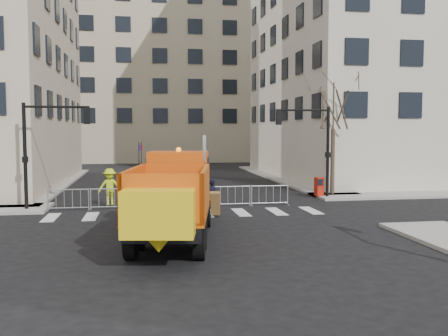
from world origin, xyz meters
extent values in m
plane|color=black|center=(0.00, 0.00, 0.00)|extent=(120.00, 120.00, 0.00)
cube|color=gray|center=(0.00, 8.50, 0.07)|extent=(64.00, 5.00, 0.15)
cube|color=tan|center=(0.00, 52.00, 12.00)|extent=(30.00, 18.00, 24.00)
cylinder|color=black|center=(-8.00, 7.50, 2.70)|extent=(0.18, 0.18, 5.40)
cylinder|color=black|center=(8.50, 9.50, 2.70)|extent=(0.18, 0.18, 5.40)
cube|color=black|center=(-1.17, -0.35, 0.96)|extent=(3.52, 7.59, 0.46)
cylinder|color=black|center=(-1.78, 2.43, 0.56)|extent=(0.54, 1.16, 1.12)
cylinder|color=black|center=(0.32, 2.07, 0.56)|extent=(0.54, 1.16, 1.12)
cylinder|color=black|center=(-2.44, -1.47, 0.56)|extent=(0.54, 1.16, 1.12)
cylinder|color=black|center=(-0.34, -1.83, 0.56)|extent=(0.54, 1.16, 1.12)
cylinder|color=black|center=(-2.66, -2.77, 0.56)|extent=(0.54, 1.16, 1.12)
cylinder|color=black|center=(-0.56, -3.13, 0.56)|extent=(0.54, 1.16, 1.12)
cube|color=#C74B0B|center=(-0.63, 2.85, 1.67)|extent=(2.37, 1.96, 1.01)
cube|color=#C74B0B|center=(-0.85, 1.55, 2.28)|extent=(2.57, 1.99, 1.83)
cylinder|color=silver|center=(0.07, 0.62, 2.64)|extent=(0.14, 0.14, 2.43)
cube|color=#C74B0B|center=(-1.41, -1.75, 2.03)|extent=(3.25, 4.83, 1.67)
cube|color=yellow|center=(-1.87, -4.45, 1.72)|extent=(2.17, 1.34, 1.32)
cube|color=brown|center=(-0.34, 4.55, 0.66)|extent=(3.30, 1.12, 1.14)
imported|color=black|center=(0.95, 5.04, 0.87)|extent=(0.76, 0.69, 1.74)
imported|color=black|center=(-1.15, 4.11, 0.83)|extent=(0.91, 0.77, 1.66)
imported|color=black|center=(-0.14, 3.92, 0.83)|extent=(0.94, 0.99, 1.65)
imported|color=#CADB19|center=(-3.97, 8.17, 1.10)|extent=(1.28, 0.79, 1.90)
cube|color=#AD1C0D|center=(8.09, 9.79, 0.70)|extent=(0.53, 0.49, 1.10)
camera|label=1|loc=(-2.31, -18.38, 4.05)|focal=40.00mm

